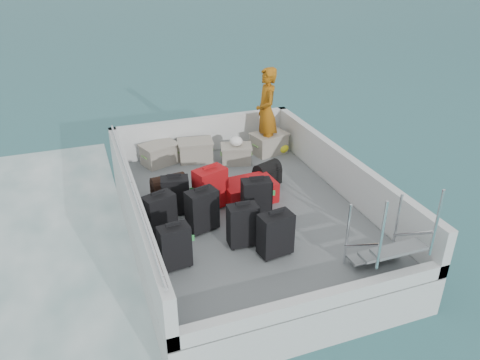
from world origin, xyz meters
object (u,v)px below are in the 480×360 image
object	(u,v)px
suitcase_6	(275,235)
suitcase_7	(256,199)
suitcase_3	(243,226)
passenger	(266,112)
crate_0	(160,155)
suitcase_8	(249,191)
suitcase_1	(160,215)
suitcase_5	(210,189)
crate_2	(236,155)
suitcase_2	(176,196)
crate_3	(269,144)
suitcase_4	(202,211)
suitcase_0	(175,247)
crate_1	(196,151)

from	to	relation	value
suitcase_6	suitcase_7	size ratio (longest dim) A/B	1.00
suitcase_3	passenger	bearing A→B (deg)	64.42
crate_0	suitcase_8	bearing A→B (deg)	-59.97
suitcase_6	suitcase_1	bearing A→B (deg)	136.30
suitcase_5	crate_2	distance (m)	1.75
crate_0	suitcase_7	bearing A→B (deg)	-67.19
suitcase_2	crate_3	world-z (taller)	suitcase_2
suitcase_7	suitcase_8	xyz separation A→B (m)	(0.08, 0.52, -0.14)
suitcase_4	passenger	world-z (taller)	passenger
suitcase_5	crate_0	bearing A→B (deg)	83.39
crate_2	suitcase_8	bearing A→B (deg)	-101.56
suitcase_5	crate_0	distance (m)	1.97
suitcase_6	crate_3	bearing A→B (deg)	60.66
suitcase_3	crate_0	world-z (taller)	suitcase_3
suitcase_1	crate_3	size ratio (longest dim) A/B	1.01
suitcase_3	suitcase_7	xyz separation A→B (m)	(0.46, 0.64, -0.00)
suitcase_4	suitcase_6	world-z (taller)	suitcase_4
crate_0	suitcase_2	bearing A→B (deg)	-93.64
crate_0	crate_3	world-z (taller)	crate_3
suitcase_0	suitcase_7	distance (m)	1.66
suitcase_8	suitcase_4	bearing A→B (deg)	119.11
crate_2	passenger	size ratio (longest dim) A/B	0.31
suitcase_4	suitcase_8	xyz separation A→B (m)	(0.96, 0.61, -0.16)
suitcase_4	crate_2	distance (m)	2.38
crate_2	passenger	xyz separation A→B (m)	(0.70, 0.22, 0.70)
suitcase_4	crate_1	distance (m)	2.47
suitcase_1	suitcase_6	world-z (taller)	suitcase_1
suitcase_4	suitcase_3	bearing A→B (deg)	-68.09
crate_1	suitcase_8	bearing A→B (deg)	-77.23
suitcase_3	suitcase_8	world-z (taller)	suitcase_3
crate_0	suitcase_3	bearing A→B (deg)	-79.71
suitcase_3	crate_2	size ratio (longest dim) A/B	1.16
suitcase_2	suitcase_5	size ratio (longest dim) A/B	0.89
crate_0	passenger	distance (m)	2.20
suitcase_0	suitcase_5	world-z (taller)	suitcase_5
crate_1	suitcase_1	bearing A→B (deg)	-116.25
suitcase_1	suitcase_8	xyz separation A→B (m)	(1.55, 0.52, -0.16)
suitcase_4	crate_1	world-z (taller)	suitcase_4
crate_1	passenger	size ratio (longest dim) A/B	0.36
crate_1	suitcase_3	bearing A→B (deg)	-92.47
suitcase_7	crate_1	size ratio (longest dim) A/B	1.00
suitcase_3	suitcase_6	world-z (taller)	suitcase_3
crate_1	suitcase_0	bearing A→B (deg)	-109.63
suitcase_1	crate_3	distance (m)	3.40
suitcase_6	passenger	size ratio (longest dim) A/B	0.36
suitcase_6	suitcase_7	xyz separation A→B (m)	(0.12, 0.99, 0.00)
suitcase_3	suitcase_7	size ratio (longest dim) A/B	1.01
suitcase_2	passenger	world-z (taller)	passenger
suitcase_1	suitcase_5	distance (m)	1.02
suitcase_1	suitcase_2	distance (m)	0.63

